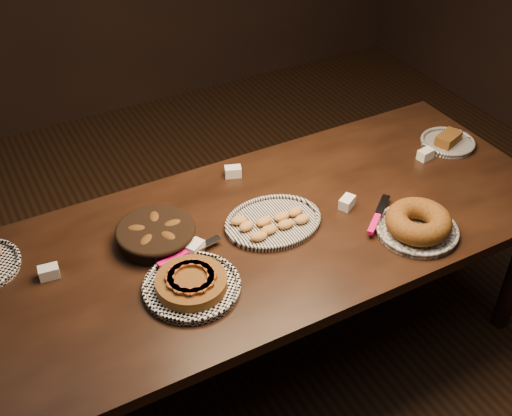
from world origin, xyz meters
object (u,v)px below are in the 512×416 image
madeleine_platter (273,222)px  bundt_cake_plate (418,224)px  buffet_table (267,242)px  apple_tart_plate (191,284)px

madeleine_platter → bundt_cake_plate: bearing=-15.2°
buffet_table → madeleine_platter: 0.09m
buffet_table → bundt_cake_plate: (0.49, -0.30, 0.12)m
buffet_table → madeleine_platter: madeleine_platter is taller
apple_tart_plate → madeleine_platter: apple_tart_plate is taller
buffet_table → madeleine_platter: bearing=1.5°
madeleine_platter → buffet_table: bearing=-160.7°
bundt_cake_plate → buffet_table: bearing=145.0°
bundt_cake_plate → apple_tart_plate: bearing=168.0°
buffet_table → madeleine_platter: size_ratio=6.22×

